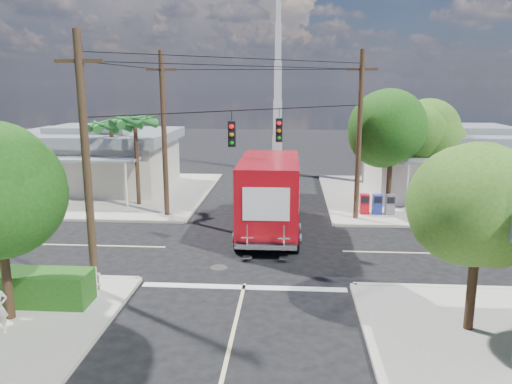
# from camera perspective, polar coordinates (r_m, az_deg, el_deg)

# --- Properties ---
(ground) EXTENTS (120.00, 120.00, 0.00)m
(ground) POSITION_cam_1_polar(r_m,az_deg,el_deg) (22.56, -0.36, -6.55)
(ground) COLOR black
(ground) RESTS_ON ground
(sidewalk_ne) EXTENTS (14.12, 14.12, 0.14)m
(sidewalk_ne) POSITION_cam_1_polar(r_m,az_deg,el_deg) (34.24, 19.59, -0.60)
(sidewalk_ne) COLOR #A8A398
(sidewalk_ne) RESTS_ON ground
(sidewalk_nw) EXTENTS (14.12, 14.12, 0.14)m
(sidewalk_nw) POSITION_cam_1_polar(r_m,az_deg,el_deg) (35.27, -16.85, -0.05)
(sidewalk_nw) COLOR #A8A398
(sidewalk_nw) RESTS_ON ground
(road_markings) EXTENTS (32.00, 32.00, 0.01)m
(road_markings) POSITION_cam_1_polar(r_m,az_deg,el_deg) (21.18, -0.67, -7.82)
(road_markings) COLOR beige
(road_markings) RESTS_ON ground
(building_ne) EXTENTS (11.80, 10.20, 4.50)m
(building_ne) POSITION_cam_1_polar(r_m,az_deg,el_deg) (35.33, 21.93, 3.32)
(building_ne) COLOR silver
(building_ne) RESTS_ON sidewalk_ne
(building_nw) EXTENTS (10.80, 10.20, 4.30)m
(building_nw) POSITION_cam_1_polar(r_m,az_deg,el_deg) (36.76, -17.83, 3.78)
(building_nw) COLOR beige
(building_nw) RESTS_ON sidewalk_nw
(radio_tower) EXTENTS (0.80, 0.80, 17.00)m
(radio_tower) POSITION_cam_1_polar(r_m,az_deg,el_deg) (41.34, 2.50, 10.00)
(radio_tower) COLOR silver
(radio_tower) RESTS_ON ground
(tree_ne_front) EXTENTS (4.21, 4.14, 6.66)m
(tree_ne_front) POSITION_cam_1_polar(r_m,az_deg,el_deg) (28.70, 15.31, 6.82)
(tree_ne_front) COLOR #422D1C
(tree_ne_front) RESTS_ON sidewalk_ne
(tree_ne_back) EXTENTS (3.77, 3.66, 5.82)m
(tree_ne_back) POSITION_cam_1_polar(r_m,az_deg,el_deg) (31.48, 19.16, 5.96)
(tree_ne_back) COLOR #422D1C
(tree_ne_back) RESTS_ON sidewalk_ne
(tree_se) EXTENTS (3.67, 3.54, 5.62)m
(tree_se) POSITION_cam_1_polar(r_m,az_deg,el_deg) (15.38, 24.34, -1.01)
(tree_se) COLOR #422D1C
(tree_se) RESTS_ON sidewalk_se
(palm_nw_front) EXTENTS (3.01, 3.08, 5.59)m
(palm_nw_front) POSITION_cam_1_polar(r_m,az_deg,el_deg) (30.29, -13.67, 7.70)
(palm_nw_front) COLOR #422D1C
(palm_nw_front) RESTS_ON sidewalk_nw
(palm_nw_back) EXTENTS (3.01, 3.08, 5.19)m
(palm_nw_back) POSITION_cam_1_polar(r_m,az_deg,el_deg) (32.38, -16.23, 7.17)
(palm_nw_back) COLOR #422D1C
(palm_nw_back) RESTS_ON sidewalk_nw
(utility_poles) EXTENTS (12.00, 10.68, 9.00)m
(utility_poles) POSITION_cam_1_polar(r_m,az_deg,el_deg) (23.27, -3.98, 5.81)
(utility_poles) COLOR #473321
(utility_poles) RESTS_ON ground
(picket_fence) EXTENTS (5.94, 0.06, 1.00)m
(picket_fence) POSITION_cam_1_polar(r_m,az_deg,el_deg) (19.47, -25.61, -8.81)
(picket_fence) COLOR silver
(picket_fence) RESTS_ON sidewalk_sw
(vending_boxes) EXTENTS (1.90, 0.50, 1.10)m
(vending_boxes) POSITION_cam_1_polar(r_m,az_deg,el_deg) (28.68, 13.68, -1.36)
(vending_boxes) COLOR #B80C17
(vending_boxes) RESTS_ON sidewalk_ne
(delivery_truck) EXTENTS (2.88, 8.86, 3.81)m
(delivery_truck) POSITION_cam_1_polar(r_m,az_deg,el_deg) (24.63, 1.59, -0.26)
(delivery_truck) COLOR black
(delivery_truck) RESTS_ON ground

